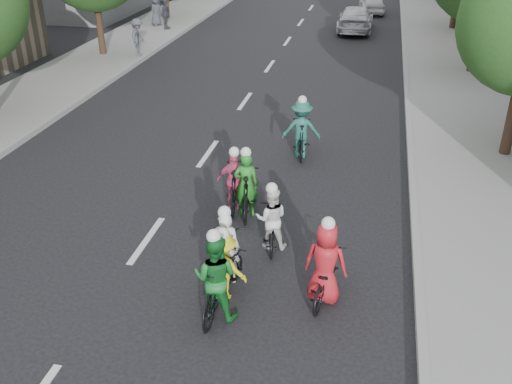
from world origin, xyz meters
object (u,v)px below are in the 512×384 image
(cyclist_1, at_px, (216,282))
(follow_car_trail, at_px, (372,3))
(spectator_2, at_px, (156,11))
(cyclist_4, at_px, (325,270))
(cyclist_7, at_px, (301,133))
(cyclist_5, at_px, (247,190))
(cyclist_2, at_px, (224,272))
(cyclist_3, at_px, (235,184))
(cyclist_0, at_px, (227,255))
(cyclist_6, at_px, (272,224))
(spectator_1, at_px, (166,14))
(spectator_0, at_px, (138,37))
(follow_car_lead, at_px, (355,19))

(cyclist_1, relative_size, follow_car_trail, 0.52)
(follow_car_trail, height_order, spectator_2, spectator_2)
(cyclist_4, height_order, cyclist_7, cyclist_7)
(cyclist_5, bearing_deg, spectator_2, -72.36)
(cyclist_2, height_order, cyclist_3, cyclist_3)
(cyclist_7, relative_size, spectator_2, 1.14)
(cyclist_0, bearing_deg, spectator_2, -73.55)
(follow_car_trail, bearing_deg, cyclist_7, 78.45)
(cyclist_0, distance_m, cyclist_2, 0.57)
(cyclist_2, relative_size, cyclist_5, 0.86)
(cyclist_0, relative_size, cyclist_6, 1.11)
(cyclist_7, distance_m, follow_car_trail, 23.62)
(cyclist_0, bearing_deg, cyclist_7, -103.09)
(cyclist_3, bearing_deg, cyclist_1, 92.63)
(cyclist_6, bearing_deg, cyclist_5, -65.01)
(cyclist_1, height_order, cyclist_7, cyclist_7)
(cyclist_1, relative_size, cyclist_4, 1.01)
(cyclist_7, distance_m, spectator_1, 18.34)
(cyclist_2, relative_size, spectator_2, 1.00)
(cyclist_3, bearing_deg, spectator_1, -71.56)
(cyclist_3, xyz_separation_m, cyclist_7, (1.16, 3.47, 0.10))
(cyclist_0, distance_m, spectator_1, 23.77)
(cyclist_6, bearing_deg, cyclist_1, 68.63)
(follow_car_trail, distance_m, spectator_0, 17.48)
(cyclist_1, height_order, cyclist_2, cyclist_1)
(cyclist_2, xyz_separation_m, spectator_2, (-10.25, 23.20, 0.41))
(cyclist_0, height_order, cyclist_4, cyclist_4)
(follow_car_lead, relative_size, spectator_2, 2.79)
(cyclist_0, bearing_deg, cyclist_2, 92.41)
(cyclist_4, relative_size, cyclist_6, 1.11)
(spectator_0, relative_size, spectator_2, 1.04)
(cyclist_1, relative_size, cyclist_2, 1.12)
(cyclist_5, height_order, cyclist_7, cyclist_7)
(cyclist_5, xyz_separation_m, cyclist_6, (0.87, -1.31, -0.08))
(follow_car_trail, height_order, spectator_0, spectator_0)
(follow_car_lead, bearing_deg, spectator_2, 8.03)
(cyclist_0, relative_size, spectator_0, 1.06)
(cyclist_4, relative_size, follow_car_trail, 0.52)
(cyclist_6, relative_size, spectator_2, 1.00)
(cyclist_0, height_order, cyclist_6, cyclist_0)
(cyclist_2, bearing_deg, cyclist_7, -85.07)
(cyclist_1, bearing_deg, follow_car_trail, -91.54)
(cyclist_5, height_order, follow_car_lead, cyclist_5)
(cyclist_3, height_order, cyclist_7, cyclist_7)
(spectator_1, height_order, spectator_2, spectator_2)
(cyclist_1, height_order, spectator_0, spectator_0)
(cyclist_3, distance_m, spectator_1, 20.83)
(cyclist_5, height_order, cyclist_6, cyclist_5)
(cyclist_4, relative_size, cyclist_7, 0.97)
(spectator_2, bearing_deg, follow_car_trail, -37.38)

